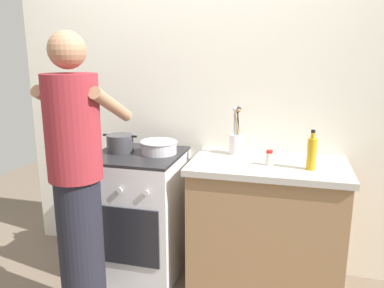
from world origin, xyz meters
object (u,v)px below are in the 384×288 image
(stove_range, at_px, (140,214))
(spice_bottle, at_px, (269,158))
(person, at_px, (77,185))
(oil_bottle, at_px, (312,153))
(mixing_bowl, at_px, (159,146))
(utensil_crock, at_px, (237,139))
(pot, at_px, (120,143))

(stove_range, distance_m, spice_bottle, 1.03)
(person, bearing_deg, stove_range, 78.03)
(stove_range, height_order, oil_bottle, oil_bottle)
(mixing_bowl, xyz_separation_m, spice_bottle, (0.77, -0.10, -0.00))
(mixing_bowl, height_order, utensil_crock, utensil_crock)
(pot, distance_m, mixing_bowl, 0.28)
(spice_bottle, height_order, person, person)
(stove_range, bearing_deg, mixing_bowl, 18.88)
(mixing_bowl, bearing_deg, person, -112.64)
(utensil_crock, relative_size, spice_bottle, 3.46)
(pot, relative_size, spice_bottle, 2.64)
(utensil_crock, bearing_deg, person, -136.65)
(oil_bottle, distance_m, person, 1.38)
(stove_range, distance_m, utensil_crock, 0.88)
(utensil_crock, height_order, spice_bottle, utensil_crock)
(oil_bottle, height_order, person, person)
(pot, height_order, mixing_bowl, pot)
(person, bearing_deg, mixing_bowl, 67.36)
(mixing_bowl, distance_m, spice_bottle, 0.77)
(mixing_bowl, relative_size, person, 0.16)
(pot, xyz_separation_m, utensil_crock, (0.81, 0.14, 0.04))
(stove_range, xyz_separation_m, oil_bottle, (1.15, -0.08, 0.55))
(stove_range, relative_size, mixing_bowl, 3.40)
(mixing_bowl, distance_m, person, 0.69)
(spice_bottle, bearing_deg, oil_bottle, -6.96)
(spice_bottle, height_order, oil_bottle, oil_bottle)
(spice_bottle, bearing_deg, person, -152.71)
(mixing_bowl, xyz_separation_m, person, (-0.26, -0.63, -0.09))
(stove_range, height_order, person, person)
(mixing_bowl, bearing_deg, spice_bottle, -7.56)
(stove_range, xyz_separation_m, utensil_crock, (0.67, 0.16, 0.56))
(utensil_crock, xyz_separation_m, person, (-0.79, -0.75, -0.15))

